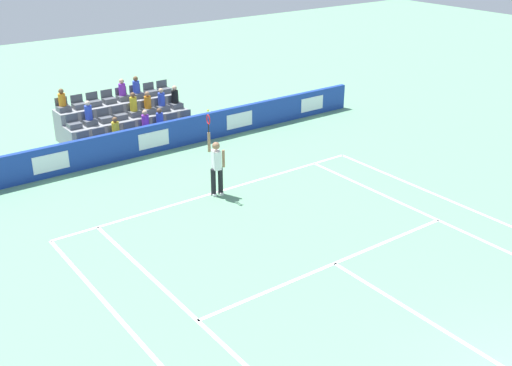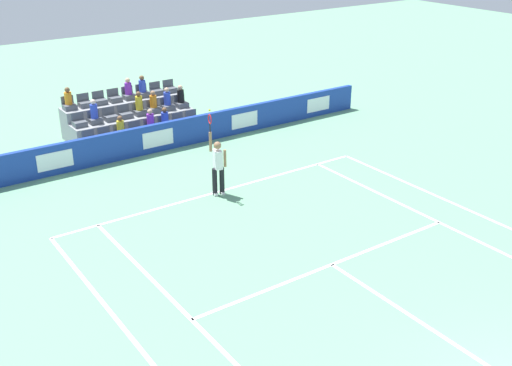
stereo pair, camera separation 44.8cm
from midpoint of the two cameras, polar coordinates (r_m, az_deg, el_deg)
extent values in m
cube|color=white|center=(20.18, -4.13, -0.81)|extent=(10.97, 0.10, 0.01)
cube|color=white|center=(16.31, 6.38, -7.30)|extent=(8.23, 0.10, 0.01)
cube|color=white|center=(14.54, 15.07, -12.37)|extent=(0.10, 6.40, 0.01)
cube|color=white|center=(13.94, -5.28, -13.29)|extent=(0.10, 11.89, 0.01)
cube|color=white|center=(18.80, 16.68, -3.77)|extent=(0.10, 11.89, 0.01)
cube|color=white|center=(13.46, -10.44, -15.22)|extent=(0.10, 11.89, 0.01)
cube|color=white|center=(19.82, 19.13, -2.63)|extent=(0.10, 11.89, 0.01)
cube|color=white|center=(20.10, -3.97, -0.90)|extent=(0.10, 0.20, 0.01)
cube|color=#193899|center=(23.58, -9.96, 4.00)|extent=(19.34, 0.20, 1.08)
cube|color=white|center=(27.58, 4.68, 7.21)|extent=(1.24, 0.01, 0.60)
cube|color=white|center=(25.32, -2.02, 5.74)|extent=(1.24, 0.01, 0.60)
cube|color=white|center=(23.48, -9.84, 3.93)|extent=(1.24, 0.01, 0.60)
cube|color=white|center=(22.18, -18.74, 1.77)|extent=(1.24, 0.01, 0.60)
cylinder|color=black|center=(19.84, -3.90, 0.17)|extent=(0.16, 0.16, 0.90)
cylinder|color=black|center=(19.77, -4.56, 0.06)|extent=(0.16, 0.16, 0.90)
cube|color=white|center=(20.01, -3.87, -0.91)|extent=(0.18, 0.28, 0.08)
cube|color=white|center=(19.94, -4.52, -1.02)|extent=(0.18, 0.28, 0.08)
cube|color=white|center=(19.52, -4.30, 2.13)|extent=(0.30, 0.40, 0.60)
sphere|color=#9E7251|center=(19.35, -4.34, 3.40)|extent=(0.24, 0.24, 0.24)
cylinder|color=#9E7251|center=(19.24, -4.97, 3.72)|extent=(0.09, 0.09, 0.62)
cylinder|color=#9E7251|center=(19.53, -3.64, 2.23)|extent=(0.09, 0.09, 0.56)
cylinder|color=black|center=(19.09, -5.02, 4.99)|extent=(0.04, 0.04, 0.28)
torus|color=red|center=(19.00, -5.05, 5.79)|extent=(0.10, 0.31, 0.31)
sphere|color=#D1E533|center=(18.91, -5.08, 6.60)|extent=(0.07, 0.07, 0.07)
cube|color=gray|center=(24.60, -11.05, 3.95)|extent=(4.96, 0.95, 0.42)
cube|color=#545960|center=(25.44, -6.71, 5.64)|extent=(0.48, 0.44, 0.20)
cube|color=#545960|center=(25.53, -6.96, 6.28)|extent=(0.48, 0.04, 0.30)
cube|color=#545960|center=(25.15, -7.93, 5.36)|extent=(0.48, 0.44, 0.20)
cube|color=#545960|center=(25.25, -8.18, 6.01)|extent=(0.48, 0.04, 0.30)
cube|color=#545960|center=(24.88, -9.18, 5.07)|extent=(0.48, 0.44, 0.20)
cube|color=#545960|center=(24.98, -9.43, 5.73)|extent=(0.48, 0.04, 0.30)
cube|color=#545960|center=(24.63, -10.46, 4.78)|extent=(0.48, 0.44, 0.20)
cube|color=#545960|center=(24.72, -10.71, 5.45)|extent=(0.48, 0.04, 0.30)
cube|color=#545960|center=(24.38, -11.76, 4.48)|extent=(0.48, 0.44, 0.20)
cube|color=#545960|center=(24.48, -12.01, 5.15)|extent=(0.48, 0.04, 0.30)
cube|color=#545960|center=(24.15, -13.09, 4.17)|extent=(0.48, 0.44, 0.20)
cube|color=#545960|center=(24.25, -13.34, 4.85)|extent=(0.48, 0.04, 0.30)
cube|color=#545960|center=(23.93, -14.44, 3.85)|extent=(0.48, 0.44, 0.20)
cube|color=#545960|center=(24.03, -14.68, 4.54)|extent=(0.48, 0.04, 0.30)
cube|color=#545960|center=(23.73, -15.81, 3.53)|extent=(0.48, 0.44, 0.20)
cube|color=#545960|center=(23.83, -16.05, 4.22)|extent=(0.48, 0.04, 0.30)
cube|color=gray|center=(25.36, -12.03, 4.97)|extent=(4.96, 0.95, 0.84)
cube|color=#545960|center=(26.11, -7.80, 7.02)|extent=(0.48, 0.44, 0.20)
cube|color=#545960|center=(26.21, -8.05, 7.64)|extent=(0.48, 0.04, 0.30)
cube|color=#545960|center=(25.83, -9.01, 6.77)|extent=(0.48, 0.44, 0.20)
cube|color=#545960|center=(25.93, -9.26, 7.39)|extent=(0.48, 0.04, 0.30)
cube|color=#545960|center=(25.57, -10.24, 6.50)|extent=(0.48, 0.44, 0.20)
cube|color=#545960|center=(25.67, -10.49, 7.14)|extent=(0.48, 0.04, 0.30)
cube|color=#545960|center=(25.32, -11.50, 6.23)|extent=(0.48, 0.44, 0.20)
cube|color=#545960|center=(25.42, -11.74, 6.87)|extent=(0.48, 0.04, 0.30)
cube|color=#545960|center=(25.08, -12.78, 5.95)|extent=(0.48, 0.44, 0.20)
cube|color=#545960|center=(25.18, -13.02, 6.59)|extent=(0.48, 0.04, 0.30)
cube|color=#545960|center=(24.86, -14.08, 5.66)|extent=(0.48, 0.44, 0.20)
cube|color=#545960|center=(24.96, -14.32, 6.31)|extent=(0.48, 0.04, 0.30)
cube|color=#545960|center=(24.65, -15.40, 5.36)|extent=(0.48, 0.44, 0.20)
cube|color=#545960|center=(24.75, -15.64, 6.02)|extent=(0.48, 0.04, 0.30)
cube|color=#545960|center=(24.45, -16.74, 5.05)|extent=(0.48, 0.44, 0.20)
cube|color=#545960|center=(24.55, -16.98, 5.72)|extent=(0.48, 0.04, 0.30)
cube|color=gray|center=(26.12, -12.96, 5.93)|extent=(4.96, 0.95, 1.26)
cube|color=#545960|center=(26.80, -8.85, 8.34)|extent=(0.48, 0.44, 0.20)
cube|color=#545960|center=(26.91, -9.09, 8.93)|extent=(0.48, 0.04, 0.30)
cube|color=#545960|center=(26.53, -10.04, 8.10)|extent=(0.48, 0.44, 0.20)
cube|color=#545960|center=(26.64, -10.28, 8.70)|extent=(0.48, 0.04, 0.30)
cube|color=#545960|center=(26.28, -11.25, 7.85)|extent=(0.48, 0.44, 0.20)
cube|color=#545960|center=(26.39, -11.49, 8.46)|extent=(0.48, 0.04, 0.30)
cube|color=#545960|center=(26.03, -12.49, 7.59)|extent=(0.48, 0.44, 0.20)
cube|color=#545960|center=(26.14, -12.72, 8.21)|extent=(0.48, 0.04, 0.30)
cube|color=#545960|center=(25.80, -13.74, 7.33)|extent=(0.48, 0.44, 0.20)
cube|color=#545960|center=(25.91, -13.97, 7.95)|extent=(0.48, 0.04, 0.30)
cube|color=#545960|center=(25.58, -15.02, 7.06)|extent=(0.48, 0.44, 0.20)
cube|color=#545960|center=(25.70, -15.25, 7.69)|extent=(0.48, 0.04, 0.30)
cube|color=#545960|center=(25.38, -16.31, 6.78)|extent=(0.48, 0.44, 0.20)
cube|color=#545960|center=(25.49, -16.54, 7.41)|extent=(0.48, 0.04, 0.30)
cube|color=#545960|center=(25.19, -17.63, 6.49)|extent=(0.48, 0.44, 0.20)
cube|color=#545960|center=(25.30, -17.85, 7.13)|extent=(0.48, 0.04, 0.30)
cylinder|color=blue|center=(24.58, -15.54, 6.20)|extent=(0.28, 0.28, 0.54)
sphere|color=beige|center=(24.48, -15.63, 7.02)|extent=(0.20, 0.20, 0.20)
cylinder|color=blue|center=(26.23, -11.36, 8.59)|extent=(0.28, 0.28, 0.48)
sphere|color=brown|center=(26.15, -11.42, 9.31)|extent=(0.20, 0.20, 0.20)
cylinder|color=yellow|center=(25.25, -11.62, 7.06)|extent=(0.28, 0.28, 0.55)
sphere|color=brown|center=(25.15, -11.69, 7.88)|extent=(0.20, 0.20, 0.20)
cylinder|color=blue|center=(25.77, -9.11, 7.55)|extent=(0.28, 0.28, 0.52)
sphere|color=#D3A884|center=(25.68, -9.17, 8.32)|extent=(0.20, 0.20, 0.20)
cylinder|color=purple|center=(25.99, -12.60, 8.33)|extent=(0.28, 0.28, 0.47)
sphere|color=#D3A884|center=(25.90, -12.67, 9.04)|extent=(0.20, 0.20, 0.20)
cylinder|color=orange|center=(25.51, -10.35, 7.25)|extent=(0.28, 0.28, 0.48)
sphere|color=#9E7251|center=(25.42, -10.41, 7.99)|extent=(0.20, 0.20, 0.20)
cylinder|color=orange|center=(25.14, -17.76, 7.24)|extent=(0.28, 0.28, 0.47)
sphere|color=brown|center=(25.05, -17.86, 7.98)|extent=(0.20, 0.20, 0.20)
cylinder|color=black|center=(26.05, -7.90, 7.80)|extent=(0.28, 0.28, 0.52)
sphere|color=#D3A884|center=(25.95, -7.95, 8.57)|extent=(0.20, 0.20, 0.20)
cylinder|color=blue|center=(24.83, -9.28, 5.81)|extent=(0.28, 0.28, 0.45)
sphere|color=brown|center=(24.73, -9.33, 6.53)|extent=(0.20, 0.20, 0.20)
cylinder|color=yellow|center=(24.09, -13.21, 4.92)|extent=(0.28, 0.28, 0.45)
sphere|color=brown|center=(23.99, -13.28, 5.65)|extent=(0.20, 0.20, 0.20)
cylinder|color=purple|center=(24.56, -10.57, 5.57)|extent=(0.28, 0.28, 0.49)
sphere|color=#D3A884|center=(24.46, -10.63, 6.33)|extent=(0.20, 0.20, 0.20)
camera|label=1|loc=(0.22, -90.71, -0.31)|focal=43.88mm
camera|label=2|loc=(0.22, 89.29, 0.31)|focal=43.88mm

